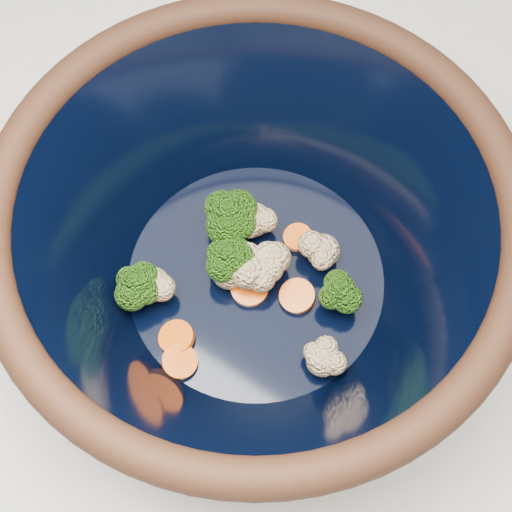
% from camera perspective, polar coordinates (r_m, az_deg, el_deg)
% --- Properties ---
extents(ground, '(3.00, 3.00, 0.00)m').
position_cam_1_polar(ground, '(1.51, 1.36, -14.93)').
color(ground, '#9E7A54').
rests_on(ground, ground).
extents(counter, '(1.20, 1.20, 0.90)m').
position_cam_1_polar(counter, '(1.07, 1.89, -10.64)').
color(counter, silver).
rests_on(counter, ground).
extents(mixing_bowl, '(0.47, 0.47, 0.17)m').
position_cam_1_polar(mixing_bowl, '(0.55, 0.00, 0.74)').
color(mixing_bowl, black).
rests_on(mixing_bowl, counter).
extents(vegetable_pile, '(0.19, 0.17, 0.05)m').
position_cam_1_polar(vegetable_pile, '(0.58, -1.30, -0.54)').
color(vegetable_pile, '#608442').
rests_on(vegetable_pile, mixing_bowl).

